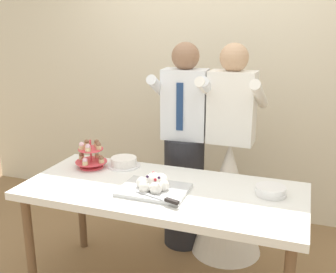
{
  "coord_description": "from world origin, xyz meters",
  "views": [
    {
      "loc": [
        0.82,
        -2.18,
        1.78
      ],
      "look_at": [
        -0.01,
        0.15,
        1.07
      ],
      "focal_mm": 41.99,
      "sensor_mm": 36.0,
      "label": 1
    }
  ],
  "objects_px": {
    "main_cake_tray": "(154,186)",
    "round_cake": "(124,162)",
    "person_bride": "(228,184)",
    "person_groom": "(184,159)",
    "dessert_table": "(162,198)",
    "plate_stack": "(271,191)",
    "cupcake_stand": "(91,156)"
  },
  "relations": [
    {
      "from": "person_groom",
      "to": "person_bride",
      "type": "bearing_deg",
      "value": 0.14
    },
    {
      "from": "main_cake_tray",
      "to": "person_groom",
      "type": "distance_m",
      "value": 0.74
    },
    {
      "from": "cupcake_stand",
      "to": "plate_stack",
      "type": "height_order",
      "value": "cupcake_stand"
    },
    {
      "from": "round_cake",
      "to": "person_groom",
      "type": "xyz_separation_m",
      "value": [
        0.35,
        0.39,
        -0.06
      ]
    },
    {
      "from": "cupcake_stand",
      "to": "person_groom",
      "type": "height_order",
      "value": "person_groom"
    },
    {
      "from": "person_bride",
      "to": "main_cake_tray",
      "type": "bearing_deg",
      "value": -114.16
    },
    {
      "from": "main_cake_tray",
      "to": "person_groom",
      "type": "bearing_deg",
      "value": 92.64
    },
    {
      "from": "dessert_table",
      "to": "round_cake",
      "type": "height_order",
      "value": "round_cake"
    },
    {
      "from": "cupcake_stand",
      "to": "round_cake",
      "type": "relative_size",
      "value": 0.96
    },
    {
      "from": "plate_stack",
      "to": "person_groom",
      "type": "xyz_separation_m",
      "value": [
        -0.72,
        0.54,
        -0.06
      ]
    },
    {
      "from": "plate_stack",
      "to": "person_groom",
      "type": "height_order",
      "value": "person_groom"
    },
    {
      "from": "plate_stack",
      "to": "main_cake_tray",
      "type": "bearing_deg",
      "value": -164.12
    },
    {
      "from": "main_cake_tray",
      "to": "person_groom",
      "type": "height_order",
      "value": "person_groom"
    },
    {
      "from": "plate_stack",
      "to": "person_bride",
      "type": "relative_size",
      "value": 0.11
    },
    {
      "from": "cupcake_stand",
      "to": "plate_stack",
      "type": "distance_m",
      "value": 1.29
    },
    {
      "from": "person_groom",
      "to": "cupcake_stand",
      "type": "bearing_deg",
      "value": -139.03
    },
    {
      "from": "main_cake_tray",
      "to": "dessert_table",
      "type": "bearing_deg",
      "value": 72.01
    },
    {
      "from": "dessert_table",
      "to": "plate_stack",
      "type": "xyz_separation_m",
      "value": [
        0.67,
        0.12,
        0.1
      ]
    },
    {
      "from": "main_cake_tray",
      "to": "round_cake",
      "type": "relative_size",
      "value": 1.79
    },
    {
      "from": "plate_stack",
      "to": "person_groom",
      "type": "distance_m",
      "value": 0.9
    },
    {
      "from": "dessert_table",
      "to": "person_groom",
      "type": "bearing_deg",
      "value": 95.01
    },
    {
      "from": "plate_stack",
      "to": "round_cake",
      "type": "distance_m",
      "value": 1.08
    },
    {
      "from": "round_cake",
      "to": "cupcake_stand",
      "type": "bearing_deg",
      "value": -154.97
    },
    {
      "from": "dessert_table",
      "to": "main_cake_tray",
      "type": "xyz_separation_m",
      "value": [
        -0.02,
        -0.07,
        0.11
      ]
    },
    {
      "from": "main_cake_tray",
      "to": "round_cake",
      "type": "xyz_separation_m",
      "value": [
        -0.38,
        0.35,
        -0.01
      ]
    },
    {
      "from": "plate_stack",
      "to": "dessert_table",
      "type": "bearing_deg",
      "value": -169.61
    },
    {
      "from": "dessert_table",
      "to": "main_cake_tray",
      "type": "distance_m",
      "value": 0.14
    },
    {
      "from": "round_cake",
      "to": "person_groom",
      "type": "height_order",
      "value": "person_groom"
    },
    {
      "from": "round_cake",
      "to": "person_bride",
      "type": "distance_m",
      "value": 0.84
    },
    {
      "from": "dessert_table",
      "to": "plate_stack",
      "type": "height_order",
      "value": "plate_stack"
    },
    {
      "from": "main_cake_tray",
      "to": "person_bride",
      "type": "distance_m",
      "value": 0.84
    },
    {
      "from": "dessert_table",
      "to": "person_bride",
      "type": "height_order",
      "value": "person_bride"
    }
  ]
}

